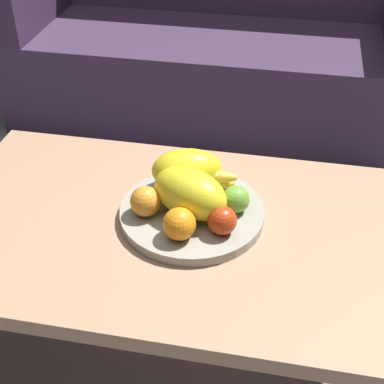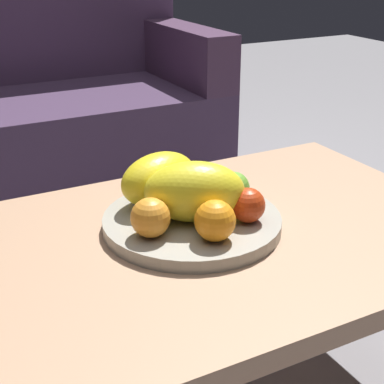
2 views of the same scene
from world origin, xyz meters
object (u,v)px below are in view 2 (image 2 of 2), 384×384
Objects in this scene: melon_smaller_beside at (159,179)px; banana_bunch at (184,188)px; fruit_bowl at (192,222)px; orange_left at (215,221)px; apple_left at (248,205)px; melon_large_front at (194,191)px; orange_front at (150,217)px; coffee_table at (185,260)px; apple_front at (233,188)px.

banana_bunch is (0.05, -0.01, -0.02)m from melon_smaller_beside.
fruit_bowl is 4.65× the size of orange_left.
apple_left reaches higher than fruit_bowl.
melon_large_front is at bearing 147.13° from apple_left.
orange_left is (0.09, -0.07, 0.00)m from orange_front.
coffee_table is at bearing -116.61° from banana_bunch.
orange_left is 0.10m from apple_left.
melon_large_front reaches higher than orange_front.
apple_front is at bearing 13.97° from orange_front.
orange_left is at bearing -94.66° from fruit_bowl.
orange_front reaches higher than coffee_table.
melon_large_front is 0.10m from apple_left.
apple_left is (0.11, -0.15, -0.02)m from melon_smaller_beside.
melon_smaller_beside reaches higher than apple_left.
banana_bunch is at bearing -14.54° from melon_smaller_beside.
fruit_bowl is at bearing -171.54° from apple_front.
orange_left is at bearing -83.62° from melon_smaller_beside.
melon_large_front is (0.03, 0.02, 0.13)m from coffee_table.
fruit_bowl is at bearing 47.06° from coffee_table.
orange_front is (-0.10, -0.04, 0.05)m from fruit_bowl.
melon_smaller_beside is at bearing 125.95° from apple_left.
banana_bunch is (0.02, 0.09, -0.03)m from melon_large_front.
orange_front is at bearing -121.26° from melon_smaller_beside.
melon_smaller_beside is 0.14m from orange_front.
melon_large_front is at bearing 35.74° from coffee_table.
apple_left is at bearing -66.36° from banana_bunch.
apple_front is at bearing 76.59° from apple_left.
apple_left reaches higher than banana_bunch.
apple_front is (0.20, 0.05, -0.00)m from orange_front.
orange_left is at bearing -68.28° from coffee_table.
coffee_table is 7.07× the size of banana_bunch.
melon_large_front is at bearing 12.29° from orange_front.
apple_front and apple_left have the same top height.
melon_smaller_beside is 0.19m from apple_left.
apple_left is at bearing -54.05° from melon_smaller_beside.
melon_smaller_beside is 2.60× the size of apple_left.
orange_front is 0.97× the size of orange_left.
melon_large_front is 0.10m from melon_smaller_beside.
apple_front is 0.99× the size of apple_left.
apple_front is at bearing 46.96° from orange_left.
banana_bunch is (0.02, 0.07, 0.04)m from fruit_bowl.
melon_smaller_beside is 0.15m from apple_front.
orange_left is at bearing -133.04° from apple_front.
banana_bunch is (0.03, 0.17, -0.01)m from orange_left.
melon_smaller_beside reaches higher than orange_front.
orange_front is 0.16m from banana_bunch.
melon_large_front is 2.62× the size of orange_front.
orange_left is 0.18m from banana_bunch.
apple_front is at bearing 20.98° from coffee_table.
melon_large_front is 2.89× the size of apple_front.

